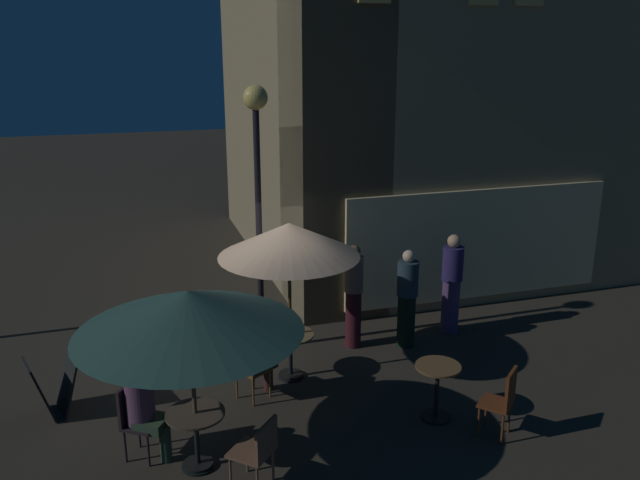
# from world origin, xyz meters

# --- Properties ---
(ground_plane) EXTENTS (60.00, 60.00, 0.00)m
(ground_plane) POSITION_xyz_m (0.00, 0.00, 0.00)
(ground_plane) COLOR #322D24
(cafe_building) EXTENTS (7.56, 8.13, 7.84)m
(cafe_building) POSITION_xyz_m (3.66, 3.66, 3.91)
(cafe_building) COLOR #97845E
(cafe_building) RESTS_ON ground
(street_lamp_near_corner) EXTENTS (0.37, 0.37, 4.28)m
(street_lamp_near_corner) POSITION_xyz_m (0.49, 0.58, 3.18)
(street_lamp_near_corner) COLOR black
(street_lamp_near_corner) RESTS_ON ground
(menu_sandwich_board) EXTENTS (0.76, 0.71, 0.83)m
(menu_sandwich_board) POSITION_xyz_m (-2.62, -0.55, 0.43)
(menu_sandwich_board) COLOR black
(menu_sandwich_board) RESTS_ON ground
(cafe_table_0) EXTENTS (0.70, 0.70, 0.73)m
(cafe_table_0) POSITION_xyz_m (-0.92, -2.30, 0.52)
(cafe_table_0) COLOR black
(cafe_table_0) RESTS_ON ground
(cafe_table_1) EXTENTS (0.71, 0.71, 0.72)m
(cafe_table_1) POSITION_xyz_m (0.70, -0.50, 0.51)
(cafe_table_1) COLOR black
(cafe_table_1) RESTS_ON ground
(cafe_table_2) EXTENTS (0.61, 0.61, 0.78)m
(cafe_table_2) POSITION_xyz_m (2.29, -2.17, 0.52)
(cafe_table_2) COLOR black
(cafe_table_2) RESTS_ON ground
(patio_umbrella_0) EXTENTS (2.58, 2.58, 2.25)m
(patio_umbrella_0) POSITION_xyz_m (-0.92, -2.30, 2.00)
(patio_umbrella_0) COLOR black
(patio_umbrella_0) RESTS_ON ground
(patio_umbrella_1) EXTENTS (2.05, 2.05, 2.43)m
(patio_umbrella_1) POSITION_xyz_m (0.70, -0.50, 2.17)
(patio_umbrella_1) COLOR black
(patio_umbrella_1) RESTS_ON ground
(cafe_chair_0) EXTENTS (0.62, 0.62, 0.85)m
(cafe_chair_0) POSITION_xyz_m (-0.29, -2.88, 0.51)
(cafe_chair_0) COLOR brown
(cafe_chair_0) RESTS_ON ground
(cafe_chair_1) EXTENTS (0.54, 0.54, 0.95)m
(cafe_chair_1) POSITION_xyz_m (-1.60, -1.86, 0.56)
(cafe_chair_1) COLOR black
(cafe_chair_1) RESTS_ON ground
(cafe_chair_2) EXTENTS (0.57, 0.57, 0.94)m
(cafe_chair_2) POSITION_xyz_m (-0.04, -0.97, 0.56)
(cafe_chair_2) COLOR brown
(cafe_chair_2) RESTS_ON ground
(cafe_chair_3) EXTENTS (0.54, 0.54, 0.96)m
(cafe_chair_3) POSITION_xyz_m (2.88, -2.82, 0.57)
(cafe_chair_3) COLOR #5F2E15
(cafe_chair_3) RESTS_ON ground
(patron_seated_0) EXTENTS (0.53, 0.49, 1.23)m
(patron_seated_0) POSITION_xyz_m (-1.47, -1.94, 0.70)
(patron_seated_0) COLOR #2D4430
(patron_seated_0) RESTS_ON ground
(patron_seated_1) EXTENTS (0.56, 0.52, 1.21)m
(patron_seated_1) POSITION_xyz_m (0.08, -0.90, 0.69)
(patron_seated_1) COLOR #43221E
(patron_seated_1) RESTS_ON ground
(patron_standing_2) EXTENTS (0.31, 0.31, 1.77)m
(patron_standing_2) POSITION_xyz_m (1.97, 0.23, 0.90)
(patron_standing_2) COLOR #42161D
(patron_standing_2) RESTS_ON ground
(patron_standing_3) EXTENTS (0.36, 0.36, 1.77)m
(patron_standing_3) POSITION_xyz_m (3.79, 0.28, 0.89)
(patron_standing_3) COLOR #543964
(patron_standing_3) RESTS_ON ground
(patron_standing_4) EXTENTS (0.35, 0.35, 1.67)m
(patron_standing_4) POSITION_xyz_m (2.82, -0.00, 0.84)
(patron_standing_4) COLOR black
(patron_standing_4) RESTS_ON ground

